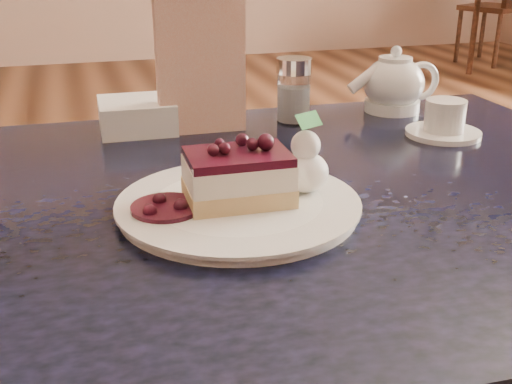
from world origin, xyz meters
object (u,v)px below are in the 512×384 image
object	(u,v)px
dessert_plate	(238,206)
tea_set	(403,92)
cheesecake_slice	(238,177)
main_table	(230,252)

from	to	relation	value
dessert_plate	tea_set	distance (m)	0.49
cheesecake_slice	dessert_plate	bearing A→B (deg)	117.77
dessert_plate	cheesecake_slice	size ratio (longest dim) A/B	2.28
main_table	tea_set	world-z (taller)	tea_set
dessert_plate	cheesecake_slice	world-z (taller)	cheesecake_slice
dessert_plate	main_table	bearing A→B (deg)	88.80
dessert_plate	cheesecake_slice	bearing A→B (deg)	-63.43
main_table	dessert_plate	size ratio (longest dim) A/B	4.37
main_table	dessert_plate	bearing A→B (deg)	-90.00
tea_set	main_table	bearing A→B (deg)	-144.37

